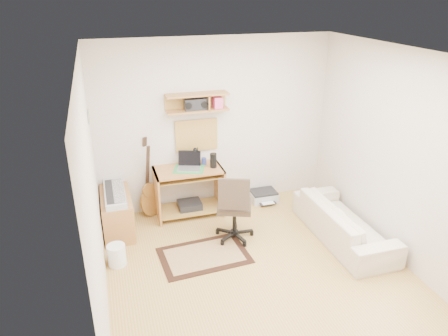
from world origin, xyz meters
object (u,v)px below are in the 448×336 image
object	(u,v)px
sofa	(344,216)
desk	(189,192)
printer	(263,196)
task_chair	(235,206)
cabinet	(117,213)

from	to	relation	value
sofa	desk	bearing A→B (deg)	55.54
printer	sofa	world-z (taller)	sofa
task_chair	cabinet	distance (m)	1.68
desk	printer	bearing A→B (deg)	3.54
desk	task_chair	size ratio (longest dim) A/B	1.00
sofa	cabinet	bearing A→B (deg)	69.40
cabinet	task_chair	bearing A→B (deg)	-23.67
task_chair	sofa	distance (m)	1.51
task_chair	printer	size ratio (longest dim) A/B	2.36
task_chair	printer	bearing A→B (deg)	70.14
printer	sofa	size ratio (longest dim) A/B	0.24
desk	cabinet	size ratio (longest dim) A/B	1.11
desk	cabinet	bearing A→B (deg)	-170.83
cabinet	sofa	world-z (taller)	sofa
task_chair	printer	world-z (taller)	task_chair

